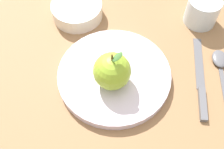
% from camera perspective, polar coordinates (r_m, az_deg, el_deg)
% --- Properties ---
extents(ground_plane, '(2.40, 2.40, 0.00)m').
position_cam_1_polar(ground_plane, '(0.61, 2.88, -0.88)').
color(ground_plane, olive).
extents(dinner_plate, '(0.24, 0.24, 0.02)m').
position_cam_1_polar(dinner_plate, '(0.60, 0.00, -0.46)').
color(dinner_plate, silver).
rests_on(dinner_plate, ground_plane).
extents(apple, '(0.08, 0.08, 0.09)m').
position_cam_1_polar(apple, '(0.55, -0.43, 0.73)').
color(apple, '#8CB22D').
rests_on(apple, dinner_plate).
extents(side_bowl, '(0.12, 0.12, 0.04)m').
position_cam_1_polar(side_bowl, '(0.71, -7.43, 13.03)').
color(side_bowl, silver).
rests_on(side_bowl, ground_plane).
extents(cup, '(0.08, 0.08, 0.07)m').
position_cam_1_polar(cup, '(0.72, 17.52, 12.44)').
color(cup, silver).
rests_on(cup, ground_plane).
extents(knife, '(0.02, 0.21, 0.01)m').
position_cam_1_polar(knife, '(0.63, 17.14, -1.75)').
color(knife, '#59595E').
rests_on(knife, ground_plane).
extents(spoon, '(0.04, 0.19, 0.01)m').
position_cam_1_polar(spoon, '(0.66, 20.83, 1.39)').
color(spoon, '#59595E').
rests_on(spoon, ground_plane).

